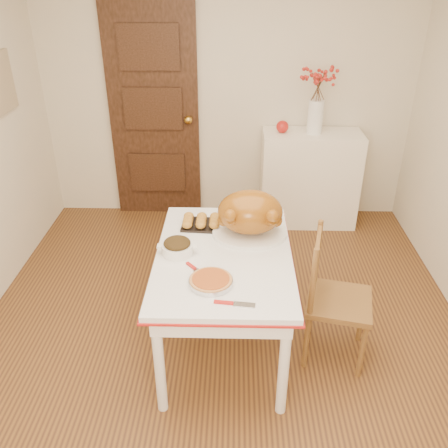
{
  "coord_description": "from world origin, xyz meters",
  "views": [
    {
      "loc": [
        0.08,
        -2.5,
        2.33
      ],
      "look_at": [
        0.02,
        0.02,
        0.93
      ],
      "focal_mm": 38.14,
      "sensor_mm": 36.0,
      "label": 1
    }
  ],
  "objects_px": {
    "chair_oak": "(339,299)",
    "pumpkin_pie": "(211,280)",
    "sideboard": "(309,179)",
    "turkey_platter": "(250,215)",
    "kitchen_table": "(224,301)"
  },
  "relations": [
    {
      "from": "chair_oak",
      "to": "pumpkin_pie",
      "type": "distance_m",
      "value": 0.9
    },
    {
      "from": "sideboard",
      "to": "turkey_platter",
      "type": "xyz_separation_m",
      "value": [
        -0.62,
        -1.58,
        0.44
      ]
    },
    {
      "from": "kitchen_table",
      "to": "turkey_platter",
      "type": "distance_m",
      "value": 0.6
    },
    {
      "from": "sideboard",
      "to": "chair_oak",
      "type": "bearing_deg",
      "value": -91.56
    },
    {
      "from": "kitchen_table",
      "to": "chair_oak",
      "type": "relative_size",
      "value": 1.38
    },
    {
      "from": "sideboard",
      "to": "kitchen_table",
      "type": "relative_size",
      "value": 0.74
    },
    {
      "from": "kitchen_table",
      "to": "turkey_platter",
      "type": "height_order",
      "value": "turkey_platter"
    },
    {
      "from": "sideboard",
      "to": "pumpkin_pie",
      "type": "height_order",
      "value": "sideboard"
    },
    {
      "from": "sideboard",
      "to": "kitchen_table",
      "type": "xyz_separation_m",
      "value": [
        -0.79,
        -1.81,
        -0.09
      ]
    },
    {
      "from": "kitchen_table",
      "to": "turkey_platter",
      "type": "bearing_deg",
      "value": 54.19
    },
    {
      "from": "kitchen_table",
      "to": "turkey_platter",
      "type": "xyz_separation_m",
      "value": [
        0.16,
        0.23,
        0.53
      ]
    },
    {
      "from": "kitchen_table",
      "to": "pumpkin_pie",
      "type": "xyz_separation_m",
      "value": [
        -0.06,
        -0.32,
        0.4
      ]
    },
    {
      "from": "pumpkin_pie",
      "to": "chair_oak",
      "type": "bearing_deg",
      "value": 18.15
    },
    {
      "from": "chair_oak",
      "to": "turkey_platter",
      "type": "height_order",
      "value": "turkey_platter"
    },
    {
      "from": "kitchen_table",
      "to": "sideboard",
      "type": "bearing_deg",
      "value": 66.51
    }
  ]
}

